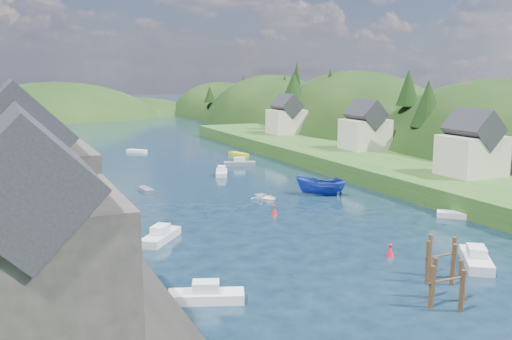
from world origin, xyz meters
name	(u,v)px	position (x,y,z in m)	size (l,w,h in m)	color
ground	(197,173)	(0.00, 50.00, 0.00)	(600.00, 600.00, 0.00)	black
hillside_right	(353,174)	(45.00, 75.00, -7.41)	(36.00, 245.56, 48.00)	black
far_hills	(91,147)	(1.22, 174.01, -10.80)	(103.00, 68.00, 44.00)	black
hill_trees	(175,96)	(0.94, 64.21, 11.09)	(91.24, 149.16, 12.58)	black
quay_left	(43,237)	(-24.00, 20.00, 1.00)	(12.00, 110.00, 2.00)	#2D2B28
quayside_buildings	(19,204)	(-26.00, 6.39, 7.09)	(8.00, 35.84, 12.90)	#2D2B28
boat_sheds	(11,160)	(-26.00, 39.00, 5.27)	(7.00, 21.00, 7.50)	#2D2D30
terrace_right	(373,165)	(25.00, 40.00, 1.20)	(16.00, 120.00, 2.40)	#234719
right_bank_cottages	(359,129)	(28.00, 48.33, 5.84)	(9.00, 59.24, 8.41)	beige
piling_cluster_near	(447,288)	(-0.42, -4.06, 1.17)	(3.17, 2.96, 3.48)	#382314
piling_cluster_far	(441,263)	(2.36, -0.34, 1.31)	(2.95, 2.77, 3.75)	#382314
channel_buoy_near	(390,251)	(2.38, 5.69, 0.48)	(0.70, 0.70, 1.10)	red
channel_buoy_far	(275,211)	(-0.34, 22.27, 0.48)	(0.70, 0.70, 1.10)	red
moored_boats	(302,203)	(3.75, 23.65, 0.65)	(36.76, 93.67, 2.46)	silver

